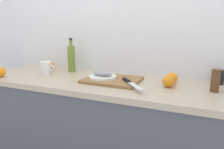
{
  "coord_description": "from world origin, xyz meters",
  "views": [
    {
      "loc": [
        0.68,
        -1.4,
        1.31
      ],
      "look_at": [
        0.08,
        0.01,
        0.95
      ],
      "focal_mm": 34.91,
      "sensor_mm": 36.0,
      "label": 1
    }
  ],
  "objects": [
    {
      "name": "orange_1",
      "position": [
        0.48,
        0.02,
        0.94
      ],
      "size": [
        0.08,
        0.08,
        0.08
      ],
      "primitive_type": "sphere",
      "color": "orange",
      "rests_on": "kitchen_counter"
    },
    {
      "name": "pepper_mill",
      "position": [
        0.76,
        0.03,
        0.97
      ],
      "size": [
        0.05,
        0.05,
        0.14
      ],
      "primitive_type": "cylinder",
      "color": "brown",
      "rests_on": "kitchen_counter"
    },
    {
      "name": "orange_3",
      "position": [
        -0.6,
        0.17,
        0.94
      ],
      "size": [
        0.08,
        0.08,
        0.08
      ],
      "primitive_type": "sphere",
      "color": "orange",
      "rests_on": "kitchen_counter"
    },
    {
      "name": "fish_fillet",
      "position": [
        0.01,
        0.01,
        0.95
      ],
      "size": [
        0.15,
        0.07,
        0.04
      ],
      "primitive_type": "ellipsoid",
      "color": "gray",
      "rests_on": "white_plate"
    },
    {
      "name": "back_wall",
      "position": [
        0.0,
        0.33,
        1.25
      ],
      "size": [
        3.2,
        0.05,
        2.5
      ],
      "primitive_type": "cube",
      "color": "white",
      "rests_on": "ground_plane"
    },
    {
      "name": "olive_oil_bottle",
      "position": [
        -0.37,
        0.17,
        1.02
      ],
      "size": [
        0.06,
        0.06,
        0.29
      ],
      "color": "olive",
      "rests_on": "kitchen_counter"
    },
    {
      "name": "chef_knife",
      "position": [
        0.24,
        -0.07,
        0.93
      ],
      "size": [
        0.21,
        0.24,
        0.02
      ],
      "rotation": [
        0.0,
        0.0,
        -0.85
      ],
      "color": "silver",
      "rests_on": "cutting_board"
    },
    {
      "name": "orange_2",
      "position": [
        0.49,
        0.13,
        0.94
      ],
      "size": [
        0.08,
        0.08,
        0.08
      ],
      "primitive_type": "sphere",
      "color": "orange",
      "rests_on": "kitchen_counter"
    },
    {
      "name": "white_plate",
      "position": [
        0.01,
        0.01,
        0.93
      ],
      "size": [
        0.21,
        0.21,
        0.01
      ],
      "primitive_type": "cylinder",
      "color": "white",
      "rests_on": "cutting_board"
    },
    {
      "name": "cutting_board",
      "position": [
        0.08,
        0.01,
        0.91
      ],
      "size": [
        0.4,
        0.3,
        0.02
      ],
      "primitive_type": "cube",
      "color": "olive",
      "rests_on": "kitchen_counter"
    },
    {
      "name": "orange_0",
      "position": [
        -0.78,
        -0.21,
        0.94
      ],
      "size": [
        0.08,
        0.08,
        0.08
      ],
      "primitive_type": "sphere",
      "color": "orange",
      "rests_on": "kitchen_counter"
    },
    {
      "name": "coffee_mug_1",
      "position": [
        0.79,
        0.23,
        0.95
      ],
      "size": [
        0.11,
        0.07,
        0.1
      ],
      "color": "black",
      "rests_on": "kitchen_counter"
    },
    {
      "name": "coffee_mug_0",
      "position": [
        -0.5,
        -0.0,
        0.95
      ],
      "size": [
        0.12,
        0.08,
        0.11
      ],
      "color": "white",
      "rests_on": "kitchen_counter"
    },
    {
      "name": "kitchen_counter",
      "position": [
        0.0,
        0.0,
        0.45
      ],
      "size": [
        2.0,
        0.6,
        0.9
      ],
      "color": "#4C5159",
      "rests_on": "ground_plane"
    }
  ]
}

